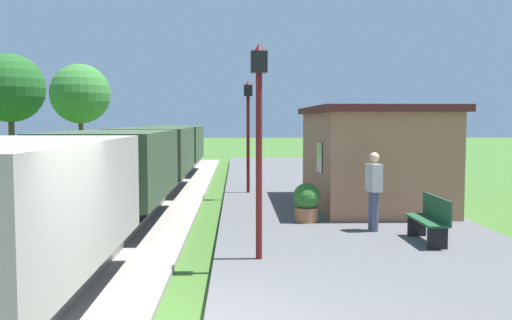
# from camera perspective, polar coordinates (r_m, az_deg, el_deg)

# --- Properties ---
(freight_train) EXTENTS (2.50, 26.00, 2.12)m
(freight_train) POSITION_cam_1_polar(r_m,az_deg,el_deg) (17.45, -11.88, -0.16)
(freight_train) COLOR gray
(freight_train) RESTS_ON rail_near
(station_hut) EXTENTS (3.50, 5.80, 2.78)m
(station_hut) POSITION_cam_1_polar(r_m,az_deg,el_deg) (16.25, 11.54, 0.45)
(station_hut) COLOR #9E6B4C
(station_hut) RESTS_ON platform_slab
(bench_near_hut) EXTENTS (0.42, 1.50, 0.91)m
(bench_near_hut) POSITION_cam_1_polar(r_m,az_deg,el_deg) (11.60, 17.28, -5.70)
(bench_near_hut) COLOR #1E4C2D
(bench_near_hut) RESTS_ON platform_slab
(person_waiting) EXTENTS (0.32, 0.42, 1.71)m
(person_waiting) POSITION_cam_1_polar(r_m,az_deg,el_deg) (12.43, 11.86, -2.81)
(person_waiting) COLOR #474C66
(person_waiting) RESTS_ON platform_slab
(potted_planter) EXTENTS (0.64, 0.64, 0.92)m
(potted_planter) POSITION_cam_1_polar(r_m,az_deg,el_deg) (13.37, 5.14, -4.25)
(potted_planter) COLOR #9E6642
(potted_planter) RESTS_ON platform_slab
(lamp_post_near) EXTENTS (0.28, 0.28, 3.70)m
(lamp_post_near) POSITION_cam_1_polar(r_m,az_deg,el_deg) (9.59, 0.31, 4.97)
(lamp_post_near) COLOR #591414
(lamp_post_near) RESTS_ON platform_slab
(lamp_post_far) EXTENTS (0.28, 0.28, 3.70)m
(lamp_post_far) POSITION_cam_1_polar(r_m,az_deg,el_deg) (18.60, -0.81, 4.51)
(lamp_post_far) COLOR #591414
(lamp_post_far) RESTS_ON platform_slab
(tree_field_left) EXTENTS (3.30, 3.30, 5.86)m
(tree_field_left) POSITION_cam_1_polar(r_m,az_deg,el_deg) (29.73, -23.67, 6.67)
(tree_field_left) COLOR #4C3823
(tree_field_left) RESTS_ON ground
(tree_field_distant) EXTENTS (3.62, 3.62, 6.08)m
(tree_field_distant) POSITION_cam_1_polar(r_m,az_deg,el_deg) (36.00, -17.41, 6.41)
(tree_field_distant) COLOR #4C3823
(tree_field_distant) RESTS_ON ground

